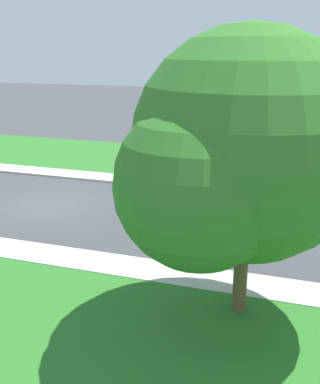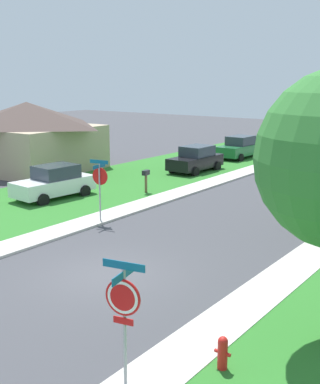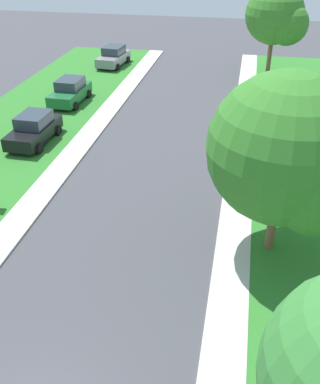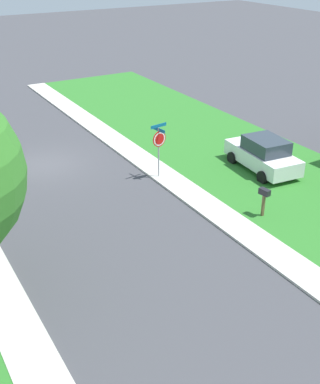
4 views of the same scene
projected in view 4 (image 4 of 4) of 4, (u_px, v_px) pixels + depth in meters
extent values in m
plane|color=#424247|center=(44.00, 165.00, 26.08)|extent=(120.00, 120.00, 0.00)
cube|color=beige|center=(22.00, 337.00, 14.67)|extent=(1.40, 56.00, 0.10)
cube|color=beige|center=(268.00, 248.00, 18.90)|extent=(1.40, 56.00, 0.10)
cylinder|color=#9E9EA3|center=(159.00, 153.00, 24.07)|extent=(0.07, 0.07, 2.60)
cylinder|color=red|center=(159.00, 139.00, 23.70)|extent=(0.75, 0.15, 0.76)
cylinder|color=white|center=(160.00, 139.00, 23.69)|extent=(0.66, 0.11, 0.67)
cylinder|color=red|center=(160.00, 139.00, 23.69)|extent=(0.54, 0.09, 0.55)
cube|color=#0F5B84|center=(159.00, 126.00, 23.45)|extent=(0.91, 0.17, 0.16)
cube|color=#0F5B84|center=(159.00, 130.00, 23.53)|extent=(0.17, 0.91, 0.16)
cube|color=white|center=(262.00, 157.00, 25.20)|extent=(2.17, 4.44, 0.76)
cube|color=#2D3842|center=(266.00, 145.00, 24.71)|extent=(1.78, 2.23, 0.68)
cylinder|color=black|center=(232.00, 158.00, 26.10)|extent=(0.29, 0.66, 0.64)
cylinder|color=black|center=(261.00, 152.00, 26.79)|extent=(0.29, 0.66, 0.64)
cylinder|color=black|center=(262.00, 177.00, 23.95)|extent=(0.29, 0.66, 0.64)
cylinder|color=black|center=(293.00, 171.00, 24.63)|extent=(0.29, 0.66, 0.64)
cube|color=brown|center=(263.00, 206.00, 20.93)|extent=(0.10, 0.10, 1.05)
cube|color=black|center=(265.00, 192.00, 20.64)|extent=(0.31, 0.51, 0.26)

